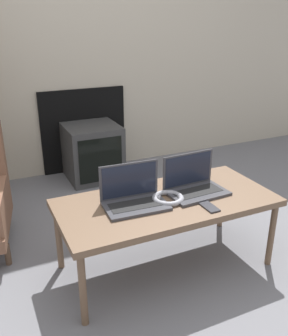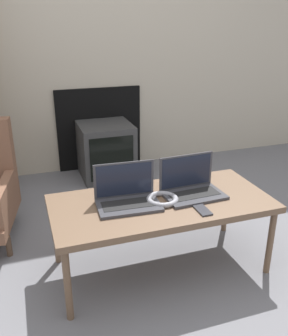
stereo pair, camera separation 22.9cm
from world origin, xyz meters
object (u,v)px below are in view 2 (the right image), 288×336
Objects in this scene: headphones at (163,199)px; phone at (202,210)px; laptop_left at (127,196)px; laptop_right at (191,186)px; tv at (106,150)px.

phone is (0.16, -0.16, -0.01)m from headphones.
laptop_left is 0.41m from phone.
laptop_right reaches higher than headphones.
headphones is 1.33× the size of phone.
phone is at bearing -101.14° from laptop_right.
headphones is 0.36× the size of tv.
laptop_left and laptop_right have the same top height.
laptop_left is at bearing 177.13° from laptop_right.
laptop_left is 1.00× the size of laptop_right.
headphones is at bearing -170.71° from laptop_right.
phone is (0.35, -0.20, -0.04)m from laptop_left.
laptop_right is (0.38, 0.00, 0.00)m from laptop_left.
laptop_left is 0.38m from laptop_right.
tv is (-0.14, 1.63, -0.19)m from phone.
headphones is (-0.19, -0.04, -0.03)m from laptop_right.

